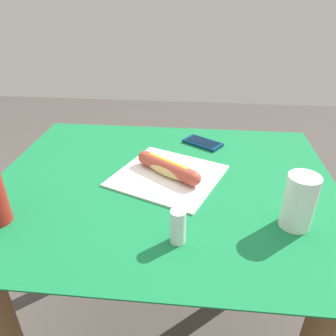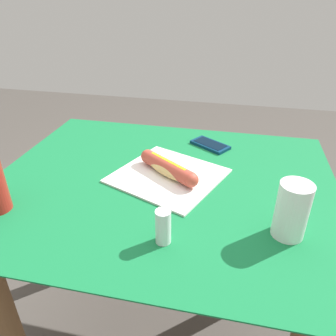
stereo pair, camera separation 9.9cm
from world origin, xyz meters
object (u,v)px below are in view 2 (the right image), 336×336
hot_dog (168,168)px  drinking_cup (292,210)px  cell_phone (210,145)px  salt_shaker (163,227)px

hot_dog → drinking_cup: drinking_cup is taller
hot_dog → cell_phone: bearing=-113.3°
hot_dog → salt_shaker: (-0.05, 0.28, 0.01)m
drinking_cup → cell_phone: bearing=-62.7°
hot_dog → drinking_cup: (-0.33, 0.20, 0.04)m
cell_phone → drinking_cup: (-0.23, 0.44, 0.06)m
drinking_cup → salt_shaker: size_ratio=1.63×
hot_dog → cell_phone: (-0.10, -0.24, -0.02)m
cell_phone → drinking_cup: 0.50m
drinking_cup → salt_shaker: 0.29m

